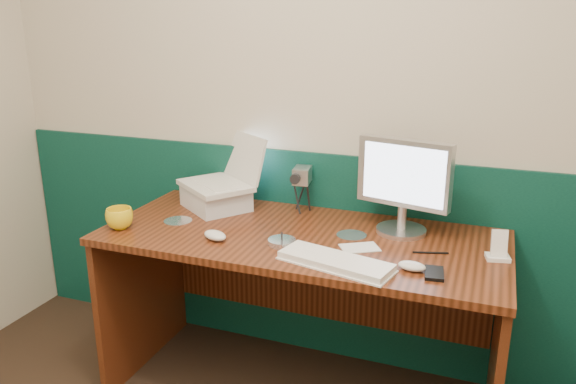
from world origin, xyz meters
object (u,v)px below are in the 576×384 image
at_px(monitor, 404,188).
at_px(mug, 120,218).
at_px(keyboard, 336,262).
at_px(desk, 301,317).
at_px(camcorder, 302,192).
at_px(laptop, 214,159).

xyz_separation_m(monitor, mug, (-1.09, -0.36, -0.14)).
relative_size(keyboard, mug, 3.64).
bearing_deg(mug, keyboard, -2.45).
xyz_separation_m(desk, mug, (-0.72, -0.20, 0.42)).
height_order(keyboard, camcorder, camcorder).
height_order(laptop, keyboard, laptop).
height_order(desk, laptop, laptop).
relative_size(mug, camcorder, 0.62).
distance_m(desk, laptop, 0.78).
distance_m(mug, camcorder, 0.78).
bearing_deg(laptop, mug, -87.71).
height_order(desk, mug, mug).
bearing_deg(keyboard, desk, 144.52).
relative_size(desk, laptop, 5.02).
bearing_deg(keyboard, mug, -169.28).
relative_size(laptop, monitor, 0.85).
height_order(laptop, monitor, monitor).
relative_size(monitor, keyboard, 0.93).
distance_m(keyboard, camcorder, 0.59).
bearing_deg(keyboard, camcorder, 133.86).
relative_size(desk, mug, 14.54).
xyz_separation_m(monitor, camcorder, (-0.46, 0.11, -0.10)).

